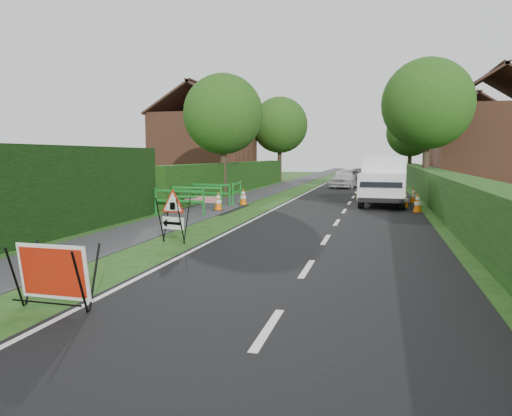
{
  "coord_description": "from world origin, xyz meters",
  "views": [
    {
      "loc": [
        3.83,
        -8.5,
        2.22
      ],
      "look_at": [
        1.06,
        2.69,
        1.0
      ],
      "focal_mm": 35.0,
      "sensor_mm": 36.0,
      "label": 1
    }
  ],
  "objects_px": {
    "works_van": "(384,180)",
    "red_rect_sign": "(53,273)",
    "hatchback_car": "(346,178)",
    "triangle_sign": "(172,212)"
  },
  "relations": [
    {
      "from": "works_van",
      "to": "red_rect_sign",
      "type": "bearing_deg",
      "value": -102.57
    },
    {
      "from": "red_rect_sign",
      "to": "works_van",
      "type": "relative_size",
      "value": 0.23
    },
    {
      "from": "hatchback_car",
      "to": "triangle_sign",
      "type": "bearing_deg",
      "value": -86.12
    },
    {
      "from": "red_rect_sign",
      "to": "triangle_sign",
      "type": "height_order",
      "value": "triangle_sign"
    },
    {
      "from": "triangle_sign",
      "to": "works_van",
      "type": "height_order",
      "value": "works_van"
    },
    {
      "from": "red_rect_sign",
      "to": "triangle_sign",
      "type": "bearing_deg",
      "value": 98.07
    },
    {
      "from": "red_rect_sign",
      "to": "hatchback_car",
      "type": "xyz_separation_m",
      "value": [
        2.24,
        28.9,
        0.13
      ]
    },
    {
      "from": "red_rect_sign",
      "to": "hatchback_car",
      "type": "height_order",
      "value": "hatchback_car"
    },
    {
      "from": "triangle_sign",
      "to": "works_van",
      "type": "relative_size",
      "value": 0.24
    },
    {
      "from": "works_van",
      "to": "triangle_sign",
      "type": "bearing_deg",
      "value": -112.09
    }
  ]
}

